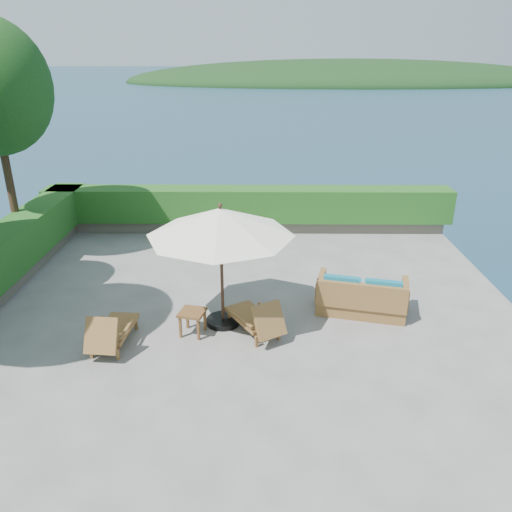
{
  "coord_description": "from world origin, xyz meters",
  "views": [
    {
      "loc": [
        0.39,
        -9.18,
        5.21
      ],
      "look_at": [
        0.3,
        0.8,
        1.1
      ],
      "focal_mm": 35.0,
      "sensor_mm": 36.0,
      "label": 1
    }
  ],
  "objects_px": {
    "patio_umbrella": "(220,223)",
    "lounge_right": "(257,318)",
    "side_table": "(192,315)",
    "wicker_loveseat": "(361,298)",
    "lounge_left": "(111,331)"
  },
  "relations": [
    {
      "from": "patio_umbrella",
      "to": "side_table",
      "type": "xyz_separation_m",
      "value": [
        -0.57,
        -0.42,
        -1.76
      ]
    },
    {
      "from": "patio_umbrella",
      "to": "lounge_right",
      "type": "relative_size",
      "value": 1.87
    },
    {
      "from": "lounge_left",
      "to": "side_table",
      "type": "height_order",
      "value": "lounge_left"
    },
    {
      "from": "patio_umbrella",
      "to": "side_table",
      "type": "relative_size",
      "value": 5.07
    },
    {
      "from": "patio_umbrella",
      "to": "wicker_loveseat",
      "type": "bearing_deg",
      "value": 9.47
    },
    {
      "from": "patio_umbrella",
      "to": "lounge_right",
      "type": "distance_m",
      "value": 2.0
    },
    {
      "from": "lounge_right",
      "to": "wicker_loveseat",
      "type": "height_order",
      "value": "wicker_loveseat"
    },
    {
      "from": "side_table",
      "to": "lounge_right",
      "type": "bearing_deg",
      "value": 0.73
    },
    {
      "from": "patio_umbrella",
      "to": "lounge_right",
      "type": "xyz_separation_m",
      "value": [
        0.69,
        -0.41,
        -1.83
      ]
    },
    {
      "from": "side_table",
      "to": "wicker_loveseat",
      "type": "bearing_deg",
      "value": 14.61
    },
    {
      "from": "lounge_left",
      "to": "side_table",
      "type": "distance_m",
      "value": 1.55
    },
    {
      "from": "wicker_loveseat",
      "to": "lounge_right",
      "type": "bearing_deg",
      "value": -144.77
    },
    {
      "from": "patio_umbrella",
      "to": "side_table",
      "type": "height_order",
      "value": "patio_umbrella"
    },
    {
      "from": "lounge_left",
      "to": "side_table",
      "type": "bearing_deg",
      "value": 22.81
    },
    {
      "from": "wicker_loveseat",
      "to": "side_table",
      "type": "bearing_deg",
      "value": -152.04
    }
  ]
}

